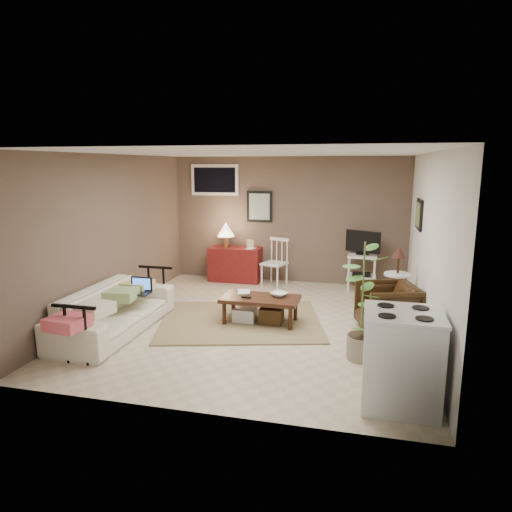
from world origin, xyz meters
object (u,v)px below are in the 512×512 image
(spindle_chair, at_px, (275,264))
(tv_stand, at_px, (362,259))
(coffee_table, at_px, (260,308))
(armchair, at_px, (387,306))
(side_table, at_px, (398,272))
(potted_plant, at_px, (363,297))
(stove, at_px, (401,359))
(red_console, at_px, (234,261))
(sofa, at_px, (114,303))

(spindle_chair, height_order, tv_stand, tv_stand)
(coffee_table, xyz_separation_m, armchair, (1.76, 0.07, 0.14))
(coffee_table, bearing_deg, spindle_chair, 95.63)
(side_table, xyz_separation_m, potted_plant, (-0.50, -1.79, 0.10))
(potted_plant, bearing_deg, stove, -69.00)
(spindle_chair, bearing_deg, red_console, 170.88)
(spindle_chair, relative_size, side_table, 0.83)
(red_console, height_order, stove, red_console)
(red_console, xyz_separation_m, side_table, (2.96, -1.39, 0.26))
(tv_stand, height_order, stove, tv_stand)
(tv_stand, relative_size, armchair, 1.46)
(spindle_chair, distance_m, stove, 4.50)
(red_console, height_order, tv_stand, red_console)
(armchair, distance_m, potted_plant, 1.10)
(coffee_table, height_order, side_table, side_table)
(coffee_table, xyz_separation_m, tv_stand, (1.39, 2.17, 0.34))
(sofa, bearing_deg, stove, -106.78)
(potted_plant, xyz_separation_m, stove, (0.38, -0.98, -0.29))
(coffee_table, bearing_deg, stove, -46.40)
(red_console, distance_m, side_table, 3.29)
(spindle_chair, bearing_deg, sofa, -119.07)
(potted_plant, bearing_deg, coffee_table, 147.45)
(sofa, bearing_deg, coffee_table, -66.68)
(red_console, height_order, potted_plant, potted_plant)
(armchair, xyz_separation_m, stove, (0.04, -1.96, 0.09))
(red_console, height_order, side_table, red_console)
(coffee_table, height_order, armchair, armchair)
(spindle_chair, distance_m, armchair, 2.86)
(spindle_chair, distance_m, tv_stand, 1.60)
(spindle_chair, xyz_separation_m, potted_plant, (1.63, -3.05, 0.34))
(potted_plant, distance_m, stove, 1.09)
(spindle_chair, relative_size, potted_plant, 0.62)
(red_console, distance_m, spindle_chair, 0.84)
(sofa, xyz_separation_m, stove, (3.64, -1.10, 0.05))
(armchair, bearing_deg, potted_plant, -36.14)
(red_console, xyz_separation_m, spindle_chair, (0.83, -0.13, 0.02))
(tv_stand, height_order, side_table, tv_stand)
(red_console, bearing_deg, spindle_chair, -9.12)
(spindle_chair, height_order, potted_plant, potted_plant)
(coffee_table, relative_size, potted_plant, 0.78)
(sofa, bearing_deg, tv_stand, -47.41)
(stove, bearing_deg, side_table, 87.52)
(red_console, bearing_deg, potted_plant, -52.20)
(tv_stand, height_order, potted_plant, potted_plant)
(coffee_table, distance_m, sofa, 2.01)
(potted_plant, bearing_deg, side_table, 74.45)
(red_console, distance_m, stove, 5.04)
(side_table, distance_m, stove, 2.78)
(armchair, relative_size, potted_plant, 0.53)
(tv_stand, bearing_deg, sofa, -137.41)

